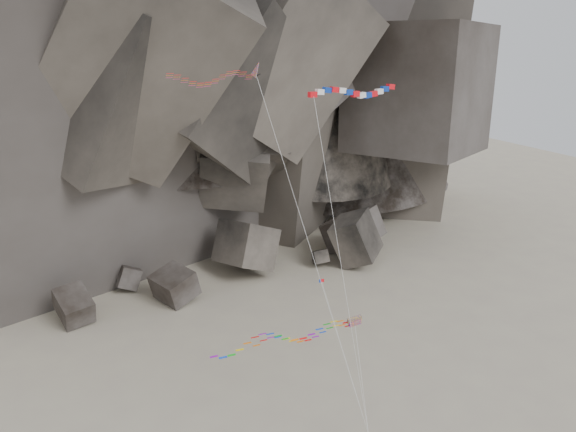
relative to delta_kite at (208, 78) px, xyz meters
name	(u,v)px	position (x,y,z in m)	size (l,w,h in m)	color
ground	(312,417)	(7.37, -6.00, -32.78)	(260.00, 260.00, 0.00)	#9F9880
headland	(145,2)	(7.37, 64.00, 9.22)	(110.00, 70.00, 84.00)	#554D45
boulder_field	(260,258)	(15.61, 28.66, -29.96)	(68.78, 16.76, 10.18)	#47423F
delta_kite	(208,78)	(0.00, 0.00, 0.00)	(13.97, 13.24, 32.40)	red
banner_kite	(354,95)	(11.16, -5.59, -1.36)	(9.07, 7.70, 30.49)	red
parafoil_kite	(281,337)	(3.38, -7.67, -21.92)	(15.02, 5.04, 9.79)	gold
pennant_kite	(331,314)	(8.32, -7.77, -20.66)	(2.38, 5.76, 13.45)	red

